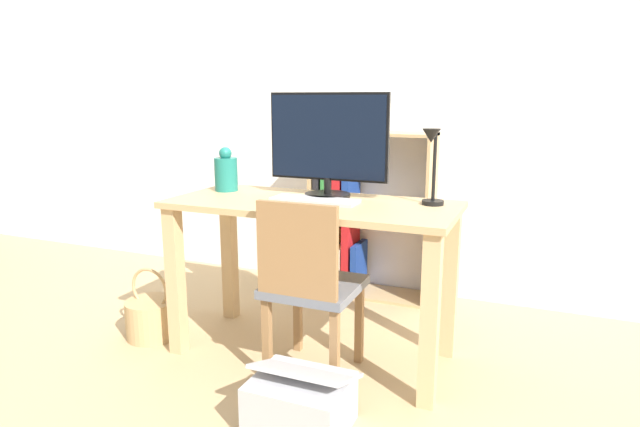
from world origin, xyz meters
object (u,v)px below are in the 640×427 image
object	(u,v)px
monitor	(328,141)
vase	(226,172)
chair	(309,283)
desk_lamp	(432,160)
keyboard	(315,200)
bookshelf	(350,220)
basket	(151,317)
storage_box	(301,401)

from	to	relation	value
monitor	vase	xyz separation A→B (m)	(-0.56, -0.05, -0.18)
vase	chair	size ratio (longest dim) A/B	0.28
vase	desk_lamp	distance (m)	1.08
keyboard	bookshelf	xyz separation A→B (m)	(-0.15, 0.91, -0.30)
desk_lamp	basket	xyz separation A→B (m)	(-1.41, -0.25, -0.88)
keyboard	bookshelf	world-z (taller)	bookshelf
vase	desk_lamp	size ratio (longest dim) A/B	0.66
bookshelf	storage_box	world-z (taller)	bookshelf
monitor	chair	world-z (taller)	monitor
chair	vase	bearing A→B (deg)	142.56
chair	basket	size ratio (longest dim) A/B	2.17
chair	storage_box	bearing A→B (deg)	-80.85
monitor	basket	bearing A→B (deg)	-160.68
keyboard	chair	size ratio (longest dim) A/B	0.50
bookshelf	monitor	bearing A→B (deg)	-78.75
monitor	bookshelf	size ratio (longest dim) A/B	0.58
bookshelf	chair	bearing A→B (deg)	-79.36
chair	monitor	bearing A→B (deg)	89.56
basket	keyboard	bearing A→B (deg)	10.34
monitor	desk_lamp	xyz separation A→B (m)	(0.52, -0.06, -0.06)
keyboard	vase	distance (m)	0.57
desk_lamp	bookshelf	size ratio (longest dim) A/B	0.33
desk_lamp	chair	xyz separation A→B (m)	(-0.46, -0.31, -0.53)
bookshelf	storage_box	size ratio (longest dim) A/B	2.81
keyboard	desk_lamp	xyz separation A→B (m)	(0.53, 0.09, 0.20)
monitor	keyboard	world-z (taller)	monitor
vase	storage_box	size ratio (longest dim) A/B	0.62
vase	chair	world-z (taller)	vase
chair	basket	bearing A→B (deg)	166.54
vase	storage_box	distance (m)	1.27
chair	basket	distance (m)	1.01
desk_lamp	keyboard	bearing A→B (deg)	-170.44
monitor	storage_box	bearing A→B (deg)	-75.76
basket	desk_lamp	bearing A→B (deg)	10.05
vase	chair	distance (m)	0.81
storage_box	desk_lamp	bearing A→B (deg)	63.55
desk_lamp	bookshelf	xyz separation A→B (m)	(-0.67, 0.82, -0.50)
monitor	storage_box	size ratio (longest dim) A/B	1.63
basket	storage_box	distance (m)	1.15
chair	basket	xyz separation A→B (m)	(-0.95, 0.06, -0.34)
monitor	chair	bearing A→B (deg)	-80.61
desk_lamp	chair	distance (m)	0.77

